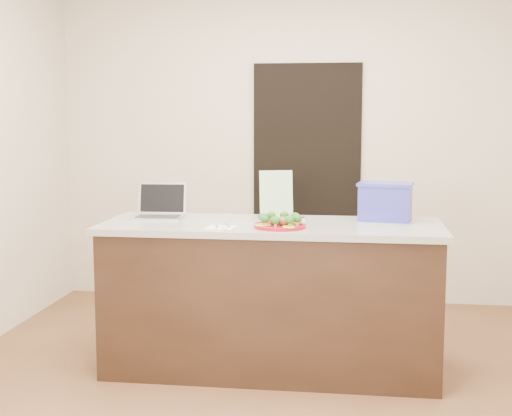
# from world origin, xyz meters

# --- Properties ---
(ground) EXTENTS (4.00, 4.00, 0.00)m
(ground) POSITION_xyz_m (0.00, 0.00, 0.00)
(ground) COLOR brown
(ground) RESTS_ON ground
(room_shell) EXTENTS (4.00, 4.00, 4.00)m
(room_shell) POSITION_xyz_m (0.00, 0.00, 1.62)
(room_shell) COLOR white
(room_shell) RESTS_ON ground
(doorway) EXTENTS (0.90, 0.02, 2.00)m
(doorway) POSITION_xyz_m (0.10, 1.98, 1.00)
(doorway) COLOR black
(doorway) RESTS_ON ground
(island) EXTENTS (2.06, 0.76, 0.92)m
(island) POSITION_xyz_m (0.00, 0.25, 0.46)
(island) COLOR black
(island) RESTS_ON ground
(plate) EXTENTS (0.30, 0.30, 0.02)m
(plate) POSITION_xyz_m (0.07, 0.08, 0.93)
(plate) COLOR maroon
(plate) RESTS_ON island
(meatballs) EXTENTS (0.12, 0.11, 0.04)m
(meatballs) POSITION_xyz_m (0.07, 0.08, 0.96)
(meatballs) COLOR brown
(meatballs) RESTS_ON plate
(broccoli) EXTENTS (0.26, 0.26, 0.04)m
(broccoli) POSITION_xyz_m (0.07, 0.08, 0.98)
(broccoli) COLOR #184C14
(broccoli) RESTS_ON plate
(pepper_rings) EXTENTS (0.27, 0.27, 0.01)m
(pepper_rings) POSITION_xyz_m (0.07, 0.08, 0.94)
(pepper_rings) COLOR yellow
(pepper_rings) RESTS_ON plate
(napkin) EXTENTS (0.18, 0.18, 0.01)m
(napkin) POSITION_xyz_m (-0.27, 0.02, 0.92)
(napkin) COLOR silver
(napkin) RESTS_ON island
(fork) EXTENTS (0.04, 0.17, 0.00)m
(fork) POSITION_xyz_m (-0.29, 0.03, 0.93)
(fork) COLOR silver
(fork) RESTS_ON napkin
(knife) EXTENTS (0.06, 0.21, 0.01)m
(knife) POSITION_xyz_m (-0.24, -0.00, 0.93)
(knife) COLOR silver
(knife) RESTS_ON napkin
(yogurt_bottle) EXTENTS (0.03, 0.03, 0.07)m
(yogurt_bottle) POSITION_xyz_m (0.20, 0.09, 0.95)
(yogurt_bottle) COLOR silver
(yogurt_bottle) RESTS_ON island
(laptop) EXTENTS (0.32, 0.26, 0.22)m
(laptop) POSITION_xyz_m (-0.73, 0.39, 0.98)
(laptop) COLOR silver
(laptop) RESTS_ON island
(leaflet) EXTENTS (0.22, 0.10, 0.30)m
(leaflet) POSITION_xyz_m (0.00, 0.48, 1.07)
(leaflet) COLOR white
(leaflet) RESTS_ON island
(blue_box) EXTENTS (0.36, 0.29, 0.24)m
(blue_box) POSITION_xyz_m (0.69, 0.46, 1.04)
(blue_box) COLOR #2A2C9B
(blue_box) RESTS_ON island
(chair) EXTENTS (0.45, 0.45, 0.83)m
(chair) POSITION_xyz_m (0.12, 1.02, 0.47)
(chair) COLOR black
(chair) RESTS_ON ground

